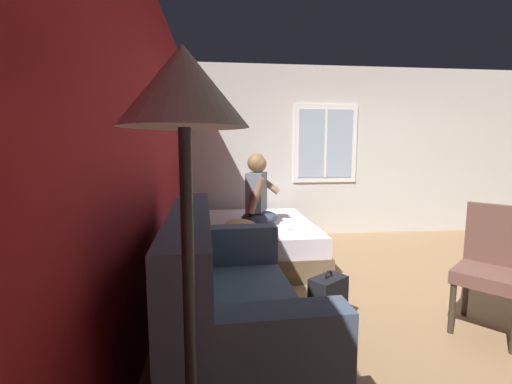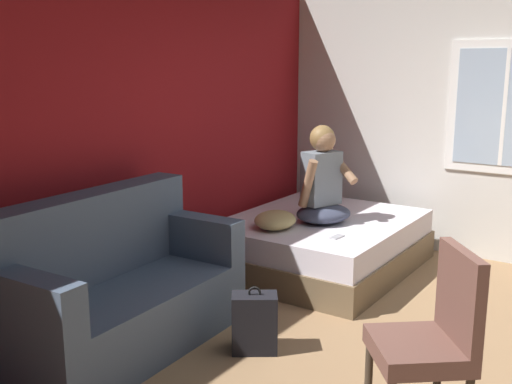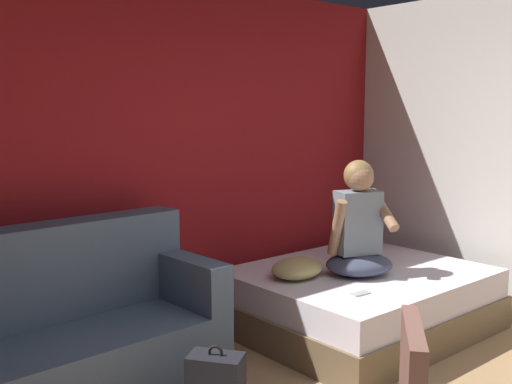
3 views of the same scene
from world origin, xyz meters
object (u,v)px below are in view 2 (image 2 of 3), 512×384
at_px(couch, 117,290).
at_px(throw_pillow, 275,220).
at_px(backpack, 255,323).
at_px(side_chair, 433,334).
at_px(cell_phone, 337,237).
at_px(person_seated, 323,183).
at_px(bed, 321,243).

relative_size(couch, throw_pillow, 3.61).
bearing_deg(backpack, throw_pillow, 26.65).
height_order(couch, side_chair, couch).
bearing_deg(couch, cell_phone, -24.92).
bearing_deg(person_seated, throw_pillow, 149.68).
xyz_separation_m(throw_pillow, cell_phone, (0.03, -0.58, -0.07)).
distance_m(bed, throw_pillow, 0.64).
bearing_deg(cell_phone, couch, -109.74).
bearing_deg(bed, person_seated, -150.83).
bearing_deg(throw_pillow, backpack, -153.35).
bearing_deg(person_seated, bed, 29.17).
xyz_separation_m(side_chair, backpack, (0.21, 1.25, -0.34)).
xyz_separation_m(backpack, throw_pillow, (1.21, 0.61, 0.36)).
relative_size(throw_pillow, cell_phone, 3.33).
xyz_separation_m(bed, cell_phone, (-0.49, -0.41, 0.25)).
distance_m(throw_pillow, cell_phone, 0.59).
distance_m(side_chair, cell_phone, 1.93).
bearing_deg(couch, side_chair, -83.25).
distance_m(side_chair, backpack, 1.31).
bearing_deg(couch, person_seated, -12.08).
xyz_separation_m(bed, couch, (-2.19, 0.38, 0.16)).
relative_size(bed, side_chair, 1.91).
height_order(person_seated, throw_pillow, person_seated).
bearing_deg(cell_phone, throw_pillow, -171.85).
relative_size(person_seated, backpack, 1.91).
bearing_deg(throw_pillow, side_chair, -127.47).
relative_size(side_chair, throw_pillow, 2.04).
height_order(bed, throw_pillow, throw_pillow).
xyz_separation_m(bed, person_seated, (-0.11, -0.06, 0.60)).
height_order(bed, side_chair, side_chair).
xyz_separation_m(couch, cell_phone, (1.70, -0.79, 0.09)).
distance_m(couch, backpack, 0.95).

